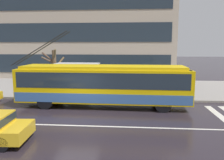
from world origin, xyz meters
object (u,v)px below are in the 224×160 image
object	(u,v)px
bus_shelter	(78,71)
pedestrian_at_shelter	(79,84)
street_tree_bare	(54,68)
pedestrian_approaching_curb	(88,75)
trolleybus	(103,84)

from	to	relation	value
bus_shelter	pedestrian_at_shelter	bearing A→B (deg)	-65.08
pedestrian_at_shelter	street_tree_bare	bearing A→B (deg)	152.92
pedestrian_approaching_curb	street_tree_bare	size ratio (longest dim) A/B	0.50
bus_shelter	pedestrian_approaching_curb	size ratio (longest dim) A/B	1.87
bus_shelter	street_tree_bare	world-z (taller)	street_tree_bare
trolleybus	pedestrian_at_shelter	bearing A→B (deg)	128.94
pedestrian_approaching_curb	pedestrian_at_shelter	bearing A→B (deg)	-103.77
trolleybus	pedestrian_at_shelter	size ratio (longest dim) A/B	7.66
bus_shelter	pedestrian_at_shelter	distance (m)	1.05
trolleybus	street_tree_bare	size ratio (longest dim) A/B	3.23
pedestrian_approaching_curb	street_tree_bare	world-z (taller)	street_tree_bare
trolleybus	street_tree_bare	bearing A→B (deg)	139.25
pedestrian_at_shelter	pedestrian_approaching_curb	bearing A→B (deg)	76.23
pedestrian_at_shelter	street_tree_bare	distance (m)	3.05
bus_shelter	pedestrian_approaching_curb	bearing A→B (deg)	67.37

